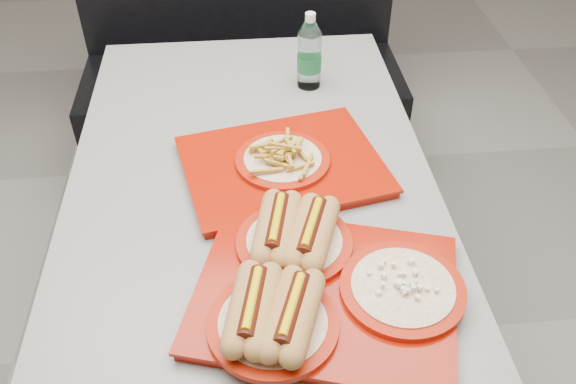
{
  "coord_description": "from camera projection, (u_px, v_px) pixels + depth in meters",
  "views": [
    {
      "loc": [
        -0.02,
        -1.21,
        1.71
      ],
      "look_at": [
        0.08,
        -0.19,
        0.83
      ],
      "focal_mm": 38.0,
      "sensor_mm": 36.0,
      "label": 1
    }
  ],
  "objects": [
    {
      "name": "ground",
      "position": [
        260.0,
        344.0,
        2.03
      ],
      "size": [
        6.0,
        6.0,
        0.0
      ],
      "primitive_type": "plane",
      "color": "gray",
      "rests_on": "ground"
    },
    {
      "name": "diner_table",
      "position": [
        253.0,
        215.0,
        1.64
      ],
      "size": [
        0.92,
        1.42,
        0.75
      ],
      "color": "black",
      "rests_on": "ground"
    },
    {
      "name": "booth_bench",
      "position": [
        242.0,
        72.0,
        2.59
      ],
      "size": [
        1.3,
        0.57,
        1.35
      ],
      "color": "black",
      "rests_on": "ground"
    },
    {
      "name": "tray_near",
      "position": [
        315.0,
        283.0,
        1.2
      ],
      "size": [
        0.6,
        0.52,
        0.11
      ],
      "rotation": [
        0.0,
        0.0,
        -0.29
      ],
      "color": "#981304",
      "rests_on": "diner_table"
    },
    {
      "name": "tray_far",
      "position": [
        283.0,
        162.0,
        1.51
      ],
      "size": [
        0.55,
        0.47,
        0.09
      ],
      "rotation": [
        0.0,
        0.0,
        0.21
      ],
      "color": "#981304",
      "rests_on": "diner_table"
    },
    {
      "name": "water_bottle",
      "position": [
        309.0,
        55.0,
        1.77
      ],
      "size": [
        0.07,
        0.07,
        0.23
      ],
      "rotation": [
        0.0,
        0.0,
        0.25
      ],
      "color": "silver",
      "rests_on": "diner_table"
    }
  ]
}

